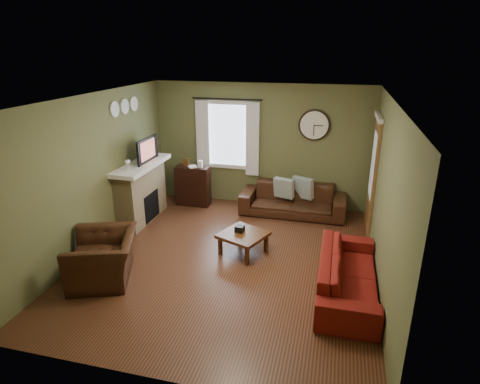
% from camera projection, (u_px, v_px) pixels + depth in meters
% --- Properties ---
extents(floor, '(4.60, 5.20, 0.00)m').
position_uv_depth(floor, '(228.00, 259.00, 6.59)').
color(floor, '#4C2918').
rests_on(floor, ground).
extents(ceiling, '(4.60, 5.20, 0.00)m').
position_uv_depth(ceiling, '(226.00, 99.00, 5.69)').
color(ceiling, white).
rests_on(ceiling, ground).
extents(wall_left, '(0.00, 5.20, 2.60)m').
position_uv_depth(wall_left, '(94.00, 174.00, 6.66)').
color(wall_left, brown).
rests_on(wall_left, ground).
extents(wall_right, '(0.00, 5.20, 2.60)m').
position_uv_depth(wall_right, '(385.00, 198.00, 5.62)').
color(wall_right, brown).
rests_on(wall_right, ground).
extents(wall_back, '(4.60, 0.00, 2.60)m').
position_uv_depth(wall_back, '(261.00, 146.00, 8.50)').
color(wall_back, brown).
rests_on(wall_back, ground).
extents(wall_front, '(4.60, 0.00, 2.60)m').
position_uv_depth(wall_front, '(153.00, 273.00, 3.77)').
color(wall_front, brown).
rests_on(wall_front, ground).
extents(fireplace, '(0.40, 1.40, 1.10)m').
position_uv_depth(fireplace, '(141.00, 194.00, 7.92)').
color(fireplace, tan).
rests_on(fireplace, floor).
extents(firebox, '(0.04, 0.60, 0.55)m').
position_uv_depth(firebox, '(151.00, 206.00, 7.97)').
color(firebox, black).
rests_on(firebox, fireplace).
extents(mantel, '(0.58, 1.60, 0.08)m').
position_uv_depth(mantel, '(140.00, 165.00, 7.71)').
color(mantel, white).
rests_on(mantel, fireplace).
extents(tv, '(0.08, 0.60, 0.35)m').
position_uv_depth(tv, '(144.00, 152.00, 7.77)').
color(tv, black).
rests_on(tv, mantel).
extents(tv_screen, '(0.02, 0.62, 0.36)m').
position_uv_depth(tv_screen, '(147.00, 150.00, 7.73)').
color(tv_screen, '#994C3F').
rests_on(tv_screen, mantel).
extents(medallion_left, '(0.28, 0.28, 0.03)m').
position_uv_depth(medallion_left, '(115.00, 109.00, 7.06)').
color(medallion_left, white).
rests_on(medallion_left, wall_left).
extents(medallion_mid, '(0.28, 0.28, 0.03)m').
position_uv_depth(medallion_mid, '(125.00, 106.00, 7.37)').
color(medallion_mid, white).
rests_on(medallion_mid, wall_left).
extents(medallion_right, '(0.28, 0.28, 0.03)m').
position_uv_depth(medallion_right, '(134.00, 104.00, 7.69)').
color(medallion_right, white).
rests_on(medallion_right, wall_left).
extents(window_pane, '(1.00, 0.02, 1.30)m').
position_uv_depth(window_pane, '(228.00, 135.00, 8.58)').
color(window_pane, silver).
rests_on(window_pane, wall_back).
extents(curtain_rod, '(0.03, 0.03, 1.50)m').
position_uv_depth(curtain_rod, '(227.00, 99.00, 8.22)').
color(curtain_rod, black).
rests_on(curtain_rod, wall_back).
extents(curtain_left, '(0.28, 0.04, 1.55)m').
position_uv_depth(curtain_left, '(203.00, 137.00, 8.63)').
color(curtain_left, silver).
rests_on(curtain_left, wall_back).
extents(curtain_right, '(0.28, 0.04, 1.55)m').
position_uv_depth(curtain_right, '(252.00, 140.00, 8.38)').
color(curtain_right, silver).
rests_on(curtain_right, wall_back).
extents(wall_clock, '(0.64, 0.06, 0.64)m').
position_uv_depth(wall_clock, '(314.00, 125.00, 8.04)').
color(wall_clock, white).
rests_on(wall_clock, wall_back).
extents(door, '(0.05, 0.90, 2.10)m').
position_uv_depth(door, '(373.00, 175.00, 7.39)').
color(door, brown).
rests_on(door, floor).
extents(bookshelf, '(0.73, 0.31, 0.87)m').
position_uv_depth(bookshelf, '(193.00, 186.00, 8.71)').
color(bookshelf, black).
rests_on(bookshelf, floor).
extents(book, '(0.28, 0.30, 0.02)m').
position_uv_depth(book, '(188.00, 163.00, 8.46)').
color(book, '#472710').
rests_on(book, bookshelf).
extents(sofa_brown, '(2.13, 0.83, 0.62)m').
position_uv_depth(sofa_brown, '(293.00, 200.00, 8.27)').
color(sofa_brown, black).
rests_on(sofa_brown, floor).
extents(pillow_left, '(0.43, 0.25, 0.41)m').
position_uv_depth(pillow_left, '(284.00, 188.00, 8.24)').
color(pillow_left, '#8B9B98').
rests_on(pillow_left, sofa_brown).
extents(pillow_right, '(0.45, 0.30, 0.44)m').
position_uv_depth(pillow_right, '(303.00, 188.00, 8.25)').
color(pillow_right, '#8B9B98').
rests_on(pillow_right, sofa_brown).
extents(sofa_red, '(0.80, 2.03, 0.59)m').
position_uv_depth(sofa_red, '(348.00, 274.00, 5.62)').
color(sofa_red, maroon).
rests_on(sofa_red, floor).
extents(armchair, '(1.26, 1.34, 0.69)m').
position_uv_depth(armchair, '(103.00, 258.00, 5.95)').
color(armchair, black).
rests_on(armchair, floor).
extents(coffee_table, '(0.90, 0.90, 0.37)m').
position_uv_depth(coffee_table, '(243.00, 243.00, 6.73)').
color(coffee_table, '#472710').
rests_on(coffee_table, floor).
extents(tissue_box, '(0.16, 0.16, 0.11)m').
position_uv_depth(tissue_box, '(240.00, 230.00, 6.72)').
color(tissue_box, black).
rests_on(tissue_box, coffee_table).
extents(wine_glass_a, '(0.07, 0.07, 0.20)m').
position_uv_depth(wine_glass_a, '(127.00, 166.00, 7.18)').
color(wine_glass_a, white).
rests_on(wine_glass_a, mantel).
extents(wine_glass_b, '(0.07, 0.07, 0.19)m').
position_uv_depth(wine_glass_b, '(129.00, 165.00, 7.24)').
color(wine_glass_b, white).
rests_on(wine_glass_b, mantel).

